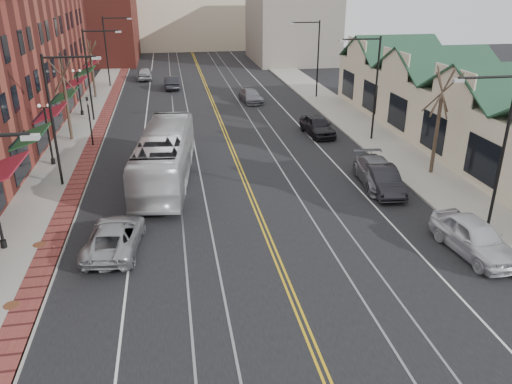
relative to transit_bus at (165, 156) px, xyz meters
name	(u,v)px	position (x,y,z in m)	size (l,w,h in m)	color
ground	(304,325)	(5.00, -15.75, -1.70)	(160.00, 160.00, 0.00)	black
sidewalk_left	(66,164)	(-7.00, 4.25, -1.62)	(4.00, 120.00, 0.15)	gray
sidewalk_right	(387,146)	(17.00, 4.25, -1.62)	(4.00, 120.00, 0.15)	gray
building_right	(462,115)	(23.00, 4.25, 0.60)	(8.00, 36.00, 4.60)	beige
backdrop_left	(89,15)	(-11.00, 54.25, 5.30)	(14.00, 18.00, 14.00)	maroon
backdrop_mid	(189,23)	(5.00, 69.25, 2.80)	(22.00, 14.00, 9.00)	beige
backdrop_right	(291,25)	(20.00, 49.25, 3.80)	(12.00, 16.00, 11.00)	slate
streetlight_l_1	(58,108)	(-6.05, 0.25, 3.33)	(3.33, 0.25, 8.00)	black
streetlight_l_2	(92,66)	(-6.05, 16.25, 3.33)	(3.33, 0.25, 8.00)	black
streetlight_l_3	(110,44)	(-6.05, 32.25, 3.33)	(3.33, 0.25, 8.00)	black
streetlight_r_0	(497,138)	(16.05, -9.75, 3.33)	(3.33, 0.25, 8.00)	black
streetlight_r_1	(371,78)	(16.05, 6.25, 3.33)	(3.33, 0.25, 8.00)	black
streetlight_r_2	(314,51)	(16.05, 22.25, 3.33)	(3.33, 0.25, 8.00)	black
lamppost_l_2	(49,136)	(-7.80, 4.25, 0.50)	(0.84, 0.28, 4.27)	black
lamppost_l_3	(79,93)	(-7.80, 18.25, 0.50)	(0.84, 0.28, 4.27)	black
tree_left_near	(66,98)	(-7.50, 10.25, 1.81)	(1.78, 1.37, 6.48)	#382B21
tree_left_far	(92,68)	(-7.50, 26.25, 1.58)	(1.66, 1.28, 6.02)	#382B21
tree_right_mid	(438,120)	(17.50, -1.75, 2.05)	(1.90, 1.46, 6.93)	#382B21
manhole_mid	(11,305)	(-6.20, -12.75, -1.54)	(0.60, 0.60, 0.02)	#592D19
manhole_far	(39,244)	(-6.20, -7.75, -1.54)	(0.60, 0.60, 0.02)	#592D19
traffic_signal	(90,118)	(-5.60, 8.25, 0.65)	(0.18, 0.15, 3.80)	black
transit_bus	(165,156)	(0.00, 0.00, 0.00)	(2.86, 12.20, 3.40)	silver
parked_suv	(115,237)	(-2.50, -8.62, -0.98)	(2.38, 5.16, 1.43)	#989A9E
parked_car_a	(474,237)	(14.30, -11.86, -0.84)	(2.03, 5.04, 1.72)	silver
parked_car_b	(383,180)	(13.11, -3.99, -0.93)	(1.62, 4.65, 1.53)	black
parked_car_c	(377,173)	(13.19, -2.86, -0.91)	(2.20, 5.42, 1.57)	slate
parked_car_d	(317,126)	(12.56, 8.42, -0.89)	(1.91, 4.74, 1.62)	black
distant_car_left	(172,82)	(0.85, 29.94, -0.94)	(1.60, 4.58, 1.51)	black
distant_car_right	(251,96)	(9.02, 21.48, -1.03)	(1.87, 4.61, 1.34)	slate
distant_car_far	(145,74)	(-2.47, 36.50, -0.90)	(1.89, 4.70, 1.60)	#98989E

